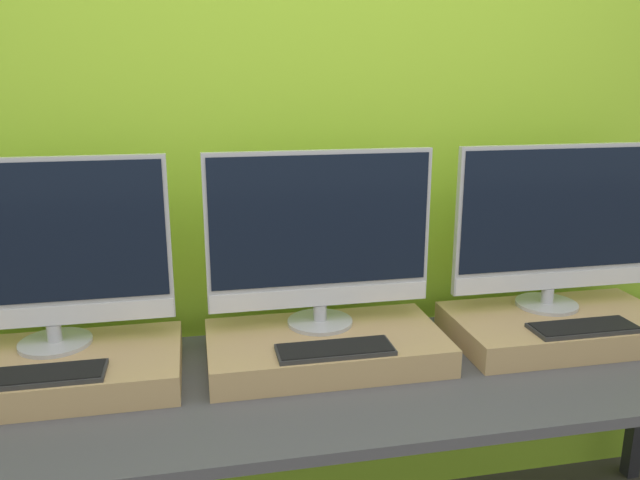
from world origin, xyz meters
TOP-DOWN VIEW (x-y plane):
  - wall_back at (0.00, 0.79)m, footprint 8.00×0.04m
  - workbench at (0.00, 0.36)m, footprint 2.67×0.72m
  - wooden_riser_left at (-0.77, 0.47)m, footprint 0.69×0.38m
  - monitor_left at (-0.77, 0.55)m, footprint 0.67×0.20m
  - keyboard_left at (-0.77, 0.34)m, footprint 0.32×0.12m
  - wooden_riser_center at (0.00, 0.47)m, footprint 0.69×0.38m
  - monitor_center at (0.00, 0.55)m, footprint 0.67×0.20m
  - keyboard_center at (0.00, 0.34)m, footprint 0.32×0.12m
  - wooden_riser_right at (0.77, 0.47)m, footprint 0.69×0.38m
  - monitor_right at (0.77, 0.55)m, footprint 0.67×0.20m
  - keyboard_right at (0.77, 0.34)m, footprint 0.32×0.12m

SIDE VIEW (x-z plane):
  - workbench at x=0.00m, z-range 0.30..1.01m
  - wooden_riser_left at x=-0.77m, z-range 0.71..0.79m
  - wooden_riser_center at x=0.00m, z-range 0.71..0.79m
  - wooden_riser_right at x=0.77m, z-range 0.71..0.79m
  - keyboard_left at x=-0.77m, z-range 0.79..0.81m
  - keyboard_center at x=0.00m, z-range 0.79..0.81m
  - keyboard_right at x=0.77m, z-range 0.79..0.81m
  - monitor_left at x=-0.77m, z-range 0.81..1.34m
  - monitor_center at x=0.00m, z-range 0.81..1.34m
  - monitor_right at x=0.77m, z-range 0.81..1.34m
  - wall_back at x=0.00m, z-range 0.00..2.60m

